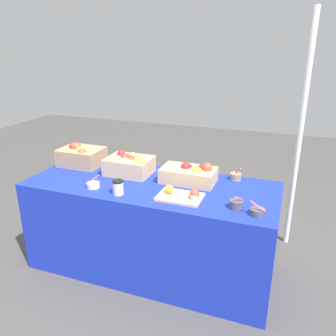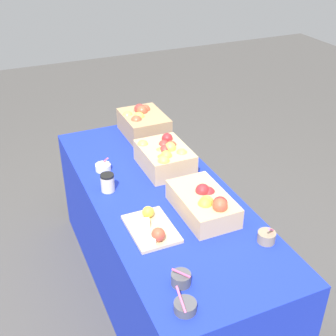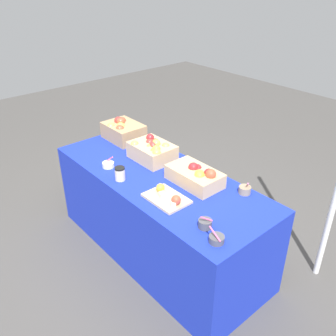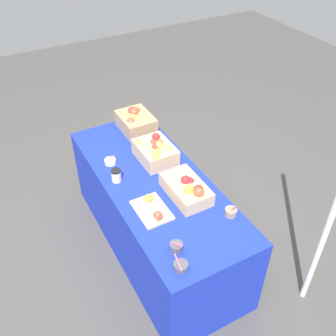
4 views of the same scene
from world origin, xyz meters
name	(u,v)px [view 1 (image 1 of 4)]	position (x,y,z in m)	size (l,w,h in m)	color
ground_plane	(152,265)	(0.00, 0.00, 0.00)	(10.00, 10.00, 0.00)	#474442
table	(152,226)	(0.00, 0.00, 0.37)	(1.90, 0.76, 0.74)	#192DB7
apple_crate_left	(81,155)	(-0.74, 0.18, 0.83)	(0.36, 0.28, 0.20)	tan
apple_crate_middle	(130,164)	(-0.24, 0.13, 0.82)	(0.36, 0.27, 0.18)	tan
apple_crate_right	(190,174)	(0.27, 0.13, 0.81)	(0.41, 0.24, 0.17)	tan
cutting_board_front	(181,195)	(0.30, -0.17, 0.76)	(0.30, 0.21, 0.08)	#D1B284
sample_bowl_near	(236,204)	(0.68, -0.19, 0.77)	(0.09, 0.09, 0.10)	#4C4C51
sample_bowl_mid	(93,185)	(-0.37, -0.22, 0.76)	(0.09, 0.09, 0.10)	silver
sample_bowl_far	(236,176)	(0.59, 0.30, 0.77)	(0.09, 0.09, 0.11)	gray
sample_bowl_extra	(257,212)	(0.82, -0.24, 0.76)	(0.10, 0.09, 0.10)	#4C4C51
coffee_cup	(118,187)	(-0.14, -0.26, 0.79)	(0.08, 0.08, 0.10)	beige
tent_pole	(300,137)	(1.03, 0.77, 1.01)	(0.04, 0.04, 2.01)	white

